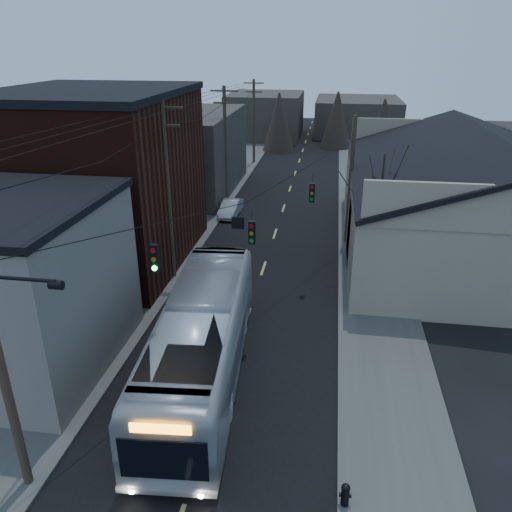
# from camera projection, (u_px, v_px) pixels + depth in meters

# --- Properties ---
(road_surface) EXTENTS (9.00, 110.00, 0.02)m
(road_surface) POSITION_uv_depth(u_px,v_px,m) (281.00, 216.00, 39.35)
(road_surface) COLOR black
(road_surface) RESTS_ON ground
(sidewalk_left) EXTENTS (4.00, 110.00, 0.12)m
(sidewalk_left) POSITION_uv_depth(u_px,v_px,m) (201.00, 211.00, 40.24)
(sidewalk_left) COLOR #474744
(sidewalk_left) RESTS_ON ground
(sidewalk_right) EXTENTS (4.00, 110.00, 0.12)m
(sidewalk_right) POSITION_uv_depth(u_px,v_px,m) (365.00, 219.00, 38.43)
(sidewalk_right) COLOR #474744
(sidewalk_right) RESTS_ON ground
(building_clapboard) EXTENTS (8.00, 8.00, 7.00)m
(building_clapboard) POSITION_uv_depth(u_px,v_px,m) (6.00, 288.00, 20.17)
(building_clapboard) COLOR slate
(building_clapboard) RESTS_ON ground
(building_brick) EXTENTS (10.00, 12.00, 10.00)m
(building_brick) POSITION_uv_depth(u_px,v_px,m) (98.00, 182.00, 29.69)
(building_brick) COLOR black
(building_brick) RESTS_ON ground
(building_left_far) EXTENTS (9.00, 14.00, 7.00)m
(building_left_far) POSITION_uv_depth(u_px,v_px,m) (184.00, 153.00, 44.74)
(building_left_far) COLOR #36302B
(building_left_far) RESTS_ON ground
(warehouse) EXTENTS (16.16, 20.60, 7.73)m
(warehouse) POSITION_uv_depth(u_px,v_px,m) (475.00, 211.00, 31.94)
(warehouse) COLOR gray
(warehouse) RESTS_ON ground
(building_far_left) EXTENTS (10.00, 12.00, 6.00)m
(building_far_left) POSITION_uv_depth(u_px,v_px,m) (266.00, 115.00, 70.76)
(building_far_left) COLOR #36302B
(building_far_left) RESTS_ON ground
(building_far_right) EXTENTS (12.00, 14.00, 5.00)m
(building_far_right) POSITION_uv_depth(u_px,v_px,m) (357.00, 116.00, 73.69)
(building_far_right) COLOR #36302B
(building_far_right) RESTS_ON ground
(bare_tree) EXTENTS (0.40, 0.40, 7.20)m
(bare_tree) POSITION_uv_depth(u_px,v_px,m) (378.00, 218.00, 27.95)
(bare_tree) COLOR black
(bare_tree) RESTS_ON ground
(utility_lines) EXTENTS (11.24, 45.28, 10.50)m
(utility_lines) POSITION_uv_depth(u_px,v_px,m) (225.00, 170.00, 32.51)
(utility_lines) COLOR #382B1E
(utility_lines) RESTS_ON ground
(bus) EXTENTS (4.00, 12.94, 3.55)m
(bus) POSITION_uv_depth(u_px,v_px,m) (202.00, 339.00, 19.85)
(bus) COLOR #B6BCC3
(bus) RESTS_ON ground
(parked_car) EXTENTS (1.44, 3.75, 1.22)m
(parked_car) POSITION_uv_depth(u_px,v_px,m) (231.00, 208.00, 39.19)
(parked_car) COLOR #ADAFB5
(parked_car) RESTS_ON ground
(fire_hydrant) EXTENTS (0.36, 0.27, 0.78)m
(fire_hydrant) POSITION_uv_depth(u_px,v_px,m) (345.00, 494.00, 14.57)
(fire_hydrant) COLOR black
(fire_hydrant) RESTS_ON sidewalk_right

